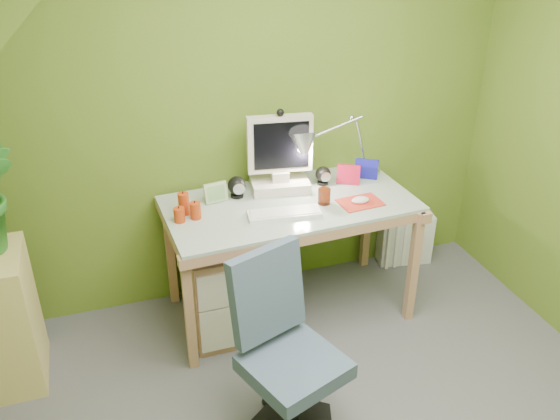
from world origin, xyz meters
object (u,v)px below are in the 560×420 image
object	(u,v)px
desk	(289,258)
task_chair	(294,366)
monitor	(280,151)
radiator	(405,238)
side_ledge	(7,319)
desk_lamp	(351,132)

from	to	relation	value
desk	task_chair	distance (m)	0.98
monitor	task_chair	world-z (taller)	monitor
monitor	radiator	xyz separation A→B (m)	(0.96, 0.09, -0.83)
monitor	side_ledge	xyz separation A→B (m)	(-1.59, -0.27, -0.63)
monitor	side_ledge	distance (m)	1.73
desk	task_chair	world-z (taller)	task_chair
desk_lamp	monitor	bearing A→B (deg)	174.84
desk	monitor	distance (m)	0.65
desk	radiator	distance (m)	1.02
monitor	radiator	bearing A→B (deg)	13.52
monitor	desk_lamp	bearing A→B (deg)	8.17
desk_lamp	radiator	xyz separation A→B (m)	(0.51, 0.09, -0.89)
desk	monitor	world-z (taller)	monitor
desk	desk_lamp	size ratio (longest dim) A/B	2.32
monitor	side_ledge	size ratio (longest dim) A/B	0.65
side_ledge	task_chair	size ratio (longest dim) A/B	0.90
desk_lamp	side_ledge	distance (m)	2.16
desk	side_ledge	bearing A→B (deg)	-179.43
radiator	side_ledge	bearing A→B (deg)	-162.23
monitor	task_chair	distance (m)	1.29
monitor	task_chair	xyz separation A→B (m)	(-0.30, -1.11, -0.59)
monitor	radiator	world-z (taller)	monitor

